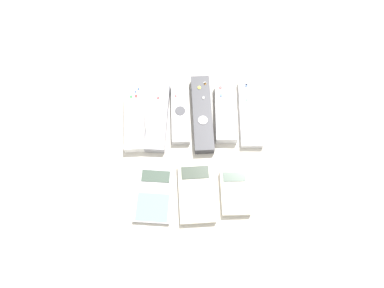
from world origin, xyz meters
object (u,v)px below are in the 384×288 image
remote_4 (225,113)px  calculator_0 (153,195)px  calculator_2 (234,193)px  remote_3 (201,114)px  remote_0 (134,113)px  remote_1 (157,113)px  remote_5 (249,113)px  calculator_1 (195,193)px  remote_2 (179,113)px

remote_4 → calculator_0: size_ratio=1.19×
calculator_2 → calculator_0: bearing=179.8°
remote_3 → calculator_0: bearing=-121.4°
remote_3 → calculator_2: size_ratio=1.96×
remote_0 → remote_1: 0.06m
remote_3 → remote_0: bearing=176.6°
remote_5 → calculator_1: bearing=-123.1°
remote_0 → calculator_0: remote_0 is taller
remote_2 → remote_5: (0.19, 0.00, -0.00)m
remote_3 → calculator_2: remote_3 is taller
remote_5 → remote_1: bearing=-179.5°
remote_5 → calculator_0: (-0.25, -0.22, -0.00)m
remote_3 → remote_4: bearing=-0.3°
remote_2 → calculator_2: 0.26m
calculator_1 → remote_1: bearing=111.2°
remote_0 → calculator_1: size_ratio=1.43×
remote_3 → calculator_0: size_ratio=1.58×
calculator_1 → remote_4: bearing=66.7°
remote_3 → remote_4: size_ratio=1.32×
remote_2 → remote_5: size_ratio=0.90×
remote_1 → remote_5: bearing=3.2°
remote_3 → calculator_1: bearing=-97.2°
remote_0 → remote_1: bearing=-3.0°
remote_1 → remote_5: size_ratio=1.13×
remote_0 → remote_4: 0.24m
remote_0 → remote_3: size_ratio=0.98×
remote_3 → calculator_1: remote_3 is taller
remote_3 → remote_1: bearing=176.0°
calculator_0 → remote_4: bearing=54.4°
remote_4 → calculator_2: size_ratio=1.48×
remote_2 → calculator_1: bearing=-81.5°
remote_2 → remote_1: bearing=178.8°
calculator_0 → calculator_2: calculator_2 is taller
remote_0 → remote_3: same height
remote_0 → remote_1: (0.06, 0.00, -0.00)m
remote_0 → calculator_2: remote_0 is taller
remote_1 → remote_3: size_ratio=0.99×
remote_0 → calculator_1: (0.16, -0.22, -0.00)m
remote_3 → calculator_1: 0.22m
calculator_0 → calculator_2: bearing=5.1°
remote_2 → remote_3: bearing=-5.6°
remote_4 → calculator_2: (0.02, -0.22, -0.00)m
remote_1 → calculator_0: 0.22m
remote_0 → calculator_2: bearing=-43.7°
remote_2 → calculator_2: size_ratio=1.56×
remote_2 → remote_0: bearing=178.5°
remote_5 → remote_0: bearing=-179.5°
remote_3 → remote_5: remote_3 is taller
remote_5 → calculator_1: (-0.14, -0.22, -0.00)m
calculator_2 → remote_0: bearing=138.1°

